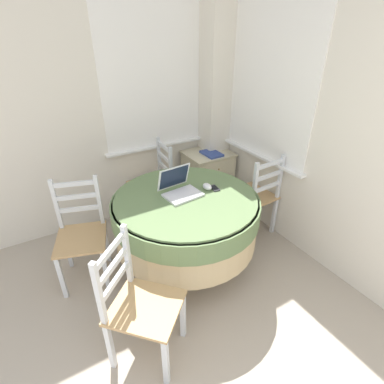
{
  "coord_description": "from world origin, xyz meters",
  "views": [
    {
      "loc": [
        -0.02,
        0.14,
        1.96
      ],
      "look_at": [
        1.16,
        2.13,
        0.66
      ],
      "focal_mm": 28.0,
      "sensor_mm": 36.0,
      "label": 1
    }
  ],
  "objects_px": {
    "round_dining_table": "(186,216)",
    "dining_chair_near_right_window": "(255,196)",
    "dining_chair_near_back_window": "(154,184)",
    "book_on_cabinet": "(212,154)",
    "laptop": "(180,189)",
    "dining_chair_camera_near": "(139,305)",
    "dining_chair_left_flank": "(81,235)",
    "cell_phone": "(215,188)",
    "corner_cabinet": "(208,178)",
    "computer_mouse": "(207,187)"
  },
  "relations": [
    {
      "from": "round_dining_table",
      "to": "dining_chair_camera_near",
      "type": "xyz_separation_m",
      "value": [
        -0.66,
        -0.57,
        -0.11
      ]
    },
    {
      "from": "dining_chair_near_back_window",
      "to": "laptop",
      "type": "bearing_deg",
      "value": -97.25
    },
    {
      "from": "laptop",
      "to": "dining_chair_near_back_window",
      "type": "relative_size",
      "value": 0.36
    },
    {
      "from": "laptop",
      "to": "computer_mouse",
      "type": "bearing_deg",
      "value": -12.23
    },
    {
      "from": "computer_mouse",
      "to": "corner_cabinet",
      "type": "distance_m",
      "value": 1.11
    },
    {
      "from": "cell_phone",
      "to": "corner_cabinet",
      "type": "relative_size",
      "value": 0.18
    },
    {
      "from": "dining_chair_near_back_window",
      "to": "dining_chair_camera_near",
      "type": "distance_m",
      "value": 1.62
    },
    {
      "from": "cell_phone",
      "to": "dining_chair_near_right_window",
      "type": "relative_size",
      "value": 0.13
    },
    {
      "from": "dining_chair_near_right_window",
      "to": "corner_cabinet",
      "type": "distance_m",
      "value": 0.79
    },
    {
      "from": "laptop",
      "to": "cell_phone",
      "type": "distance_m",
      "value": 0.31
    },
    {
      "from": "dining_chair_near_right_window",
      "to": "computer_mouse",
      "type": "bearing_deg",
      "value": -173.28
    },
    {
      "from": "round_dining_table",
      "to": "book_on_cabinet",
      "type": "bearing_deg",
      "value": 45.21
    },
    {
      "from": "computer_mouse",
      "to": "corner_cabinet",
      "type": "bearing_deg",
      "value": 56.03
    },
    {
      "from": "corner_cabinet",
      "to": "round_dining_table",
      "type": "bearing_deg",
      "value": -132.46
    },
    {
      "from": "laptop",
      "to": "dining_chair_near_right_window",
      "type": "bearing_deg",
      "value": 1.55
    },
    {
      "from": "corner_cabinet",
      "to": "cell_phone",
      "type": "bearing_deg",
      "value": -120.4
    },
    {
      "from": "laptop",
      "to": "book_on_cabinet",
      "type": "bearing_deg",
      "value": 42.01
    },
    {
      "from": "dining_chair_camera_near",
      "to": "dining_chair_left_flank",
      "type": "height_order",
      "value": "same"
    },
    {
      "from": "round_dining_table",
      "to": "dining_chair_near_right_window",
      "type": "height_order",
      "value": "dining_chair_near_right_window"
    },
    {
      "from": "dining_chair_near_right_window",
      "to": "corner_cabinet",
      "type": "bearing_deg",
      "value": 94.91
    },
    {
      "from": "laptop",
      "to": "dining_chair_near_right_window",
      "type": "relative_size",
      "value": 0.36
    },
    {
      "from": "computer_mouse",
      "to": "cell_phone",
      "type": "height_order",
      "value": "computer_mouse"
    },
    {
      "from": "dining_chair_left_flank",
      "to": "dining_chair_near_right_window",
      "type": "bearing_deg",
      "value": -8.4
    },
    {
      "from": "corner_cabinet",
      "to": "book_on_cabinet",
      "type": "bearing_deg",
      "value": -88.8
    },
    {
      "from": "computer_mouse",
      "to": "book_on_cabinet",
      "type": "xyz_separation_m",
      "value": [
        0.57,
        0.78,
        -0.09
      ]
    },
    {
      "from": "laptop",
      "to": "book_on_cabinet",
      "type": "xyz_separation_m",
      "value": [
        0.81,
        0.73,
        -0.11
      ]
    },
    {
      "from": "dining_chair_near_back_window",
      "to": "book_on_cabinet",
      "type": "relative_size",
      "value": 3.57
    },
    {
      "from": "round_dining_table",
      "to": "dining_chair_left_flank",
      "type": "relative_size",
      "value": 1.37
    },
    {
      "from": "cell_phone",
      "to": "book_on_cabinet",
      "type": "relative_size",
      "value": 0.48
    },
    {
      "from": "round_dining_table",
      "to": "computer_mouse",
      "type": "height_order",
      "value": "computer_mouse"
    },
    {
      "from": "dining_chair_camera_near",
      "to": "dining_chair_left_flank",
      "type": "relative_size",
      "value": 1.0
    },
    {
      "from": "round_dining_table",
      "to": "computer_mouse",
      "type": "bearing_deg",
      "value": 5.48
    },
    {
      "from": "dining_chair_near_back_window",
      "to": "book_on_cabinet",
      "type": "height_order",
      "value": "dining_chair_near_back_window"
    },
    {
      "from": "cell_phone",
      "to": "corner_cabinet",
      "type": "bearing_deg",
      "value": 59.6
    },
    {
      "from": "dining_chair_near_back_window",
      "to": "corner_cabinet",
      "type": "xyz_separation_m",
      "value": [
        0.71,
        0.0,
        -0.11
      ]
    },
    {
      "from": "dining_chair_near_back_window",
      "to": "computer_mouse",
      "type": "bearing_deg",
      "value": -80.82
    },
    {
      "from": "dining_chair_left_flank",
      "to": "laptop",
      "type": "bearing_deg",
      "value": -18.83
    },
    {
      "from": "round_dining_table",
      "to": "dining_chair_left_flank",
      "type": "bearing_deg",
      "value": 156.92
    },
    {
      "from": "computer_mouse",
      "to": "dining_chair_near_right_window",
      "type": "height_order",
      "value": "dining_chair_near_right_window"
    },
    {
      "from": "round_dining_table",
      "to": "computer_mouse",
      "type": "distance_m",
      "value": 0.31
    },
    {
      "from": "round_dining_table",
      "to": "dining_chair_near_right_window",
      "type": "relative_size",
      "value": 1.37
    },
    {
      "from": "dining_chair_left_flank",
      "to": "book_on_cabinet",
      "type": "bearing_deg",
      "value": 16.04
    },
    {
      "from": "laptop",
      "to": "dining_chair_left_flank",
      "type": "height_order",
      "value": "laptop"
    },
    {
      "from": "dining_chair_near_back_window",
      "to": "dining_chair_near_right_window",
      "type": "bearing_deg",
      "value": -44.84
    },
    {
      "from": "dining_chair_left_flank",
      "to": "corner_cabinet",
      "type": "distance_m",
      "value": 1.69
    },
    {
      "from": "round_dining_table",
      "to": "dining_chair_camera_near",
      "type": "relative_size",
      "value": 1.37
    },
    {
      "from": "dining_chair_near_back_window",
      "to": "book_on_cabinet",
      "type": "distance_m",
      "value": 0.75
    },
    {
      "from": "book_on_cabinet",
      "to": "dining_chair_near_right_window",
      "type": "bearing_deg",
      "value": -84.74
    },
    {
      "from": "computer_mouse",
      "to": "dining_chair_near_back_window",
      "type": "height_order",
      "value": "dining_chair_near_back_window"
    },
    {
      "from": "laptop",
      "to": "computer_mouse",
      "type": "relative_size",
      "value": 3.23
    }
  ]
}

